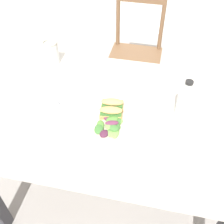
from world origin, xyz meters
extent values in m
plane|color=gray|center=(0.00, 0.00, 0.00)|extent=(9.23, 9.23, 0.00)
cube|color=#BCB7AD|center=(0.07, -0.07, 0.72)|extent=(1.28, 0.85, 0.03)
cube|color=#2D2D33|center=(-0.50, 0.28, 0.35)|extent=(0.07, 0.07, 0.71)
cube|color=#2D2D33|center=(0.63, 0.28, 0.35)|extent=(0.07, 0.07, 0.71)
cylinder|color=brown|center=(-0.11, 0.65, 0.21)|extent=(0.03, 0.03, 0.43)
cylinder|color=brown|center=(0.23, 0.65, 0.21)|extent=(0.03, 0.03, 0.43)
cylinder|color=brown|center=(-0.11, 0.99, 0.21)|extent=(0.03, 0.03, 0.43)
cylinder|color=brown|center=(0.23, 0.99, 0.21)|extent=(0.03, 0.03, 0.43)
cube|color=brown|center=(0.06, 0.82, 0.44)|extent=(0.40, 0.40, 0.02)
cylinder|color=brown|center=(-0.11, 1.00, 0.66)|extent=(0.03, 0.03, 0.42)
cylinder|color=brown|center=(0.23, 1.00, 0.66)|extent=(0.03, 0.03, 0.42)
cube|color=beige|center=(0.08, -0.14, 0.74)|extent=(0.29, 0.29, 0.01)
cube|color=tan|center=(0.08, -0.13, 0.76)|extent=(0.10, 0.05, 0.02)
cube|color=#3D7033|center=(0.08, -0.12, 0.78)|extent=(0.10, 0.06, 0.01)
ellipsoid|color=tan|center=(0.08, -0.13, 0.79)|extent=(0.11, 0.05, 0.02)
cube|color=tan|center=(0.08, -0.07, 0.76)|extent=(0.10, 0.05, 0.02)
cube|color=#3D7033|center=(0.07, -0.07, 0.78)|extent=(0.10, 0.06, 0.01)
ellipsoid|color=tan|center=(0.08, -0.07, 0.79)|extent=(0.11, 0.05, 0.02)
ellipsoid|color=#3D7033|center=(0.05, -0.21, 0.76)|extent=(0.05, 0.06, 0.02)
ellipsoid|color=#3D7033|center=(0.10, -0.18, 0.76)|extent=(0.06, 0.05, 0.01)
ellipsoid|color=#518438|center=(0.09, -0.16, 0.77)|extent=(0.07, 0.07, 0.02)
ellipsoid|color=#3D7033|center=(0.12, -0.15, 0.76)|extent=(0.03, 0.06, 0.02)
ellipsoid|color=#518438|center=(0.05, -0.19, 0.76)|extent=(0.05, 0.07, 0.01)
ellipsoid|color=#6B9E47|center=(0.12, -0.22, 0.76)|extent=(0.03, 0.06, 0.01)
ellipsoid|color=#6B9E47|center=(0.09, -0.20, 0.77)|extent=(0.04, 0.05, 0.01)
ellipsoid|color=#3D7033|center=(0.12, -0.19, 0.76)|extent=(0.05, 0.05, 0.01)
ellipsoid|color=#3D7033|center=(0.11, -0.19, 0.76)|extent=(0.05, 0.06, 0.01)
ellipsoid|color=#6B9E47|center=(0.12, -0.15, 0.76)|extent=(0.04, 0.04, 0.01)
ellipsoid|color=#4C2338|center=(0.08, -0.24, 0.76)|extent=(0.04, 0.05, 0.02)
ellipsoid|color=#6B9E47|center=(0.11, -0.22, 0.76)|extent=(0.06, 0.07, 0.01)
ellipsoid|color=#602D47|center=(0.10, -0.18, 0.77)|extent=(0.06, 0.04, 0.02)
ellipsoid|color=#3D7033|center=(0.11, -0.20, 0.77)|extent=(0.06, 0.05, 0.02)
ellipsoid|color=#6B9E47|center=(0.09, -0.18, 0.77)|extent=(0.04, 0.04, 0.01)
ellipsoid|color=#602D47|center=(0.08, -0.16, 0.76)|extent=(0.07, 0.05, 0.02)
cube|color=white|center=(-0.19, -0.16, 0.74)|extent=(0.10, 0.24, 0.00)
cube|color=silver|center=(-0.19, -0.18, 0.75)|extent=(0.02, 0.14, 0.00)
cube|color=silver|center=(-0.19, -0.09, 0.75)|extent=(0.03, 0.05, 0.00)
cube|color=#38383D|center=(-0.18, -0.08, 0.75)|extent=(0.00, 0.03, 0.00)
cube|color=#38383D|center=(-0.19, -0.08, 0.75)|extent=(0.00, 0.03, 0.00)
cube|color=#38383D|center=(-0.19, -0.08, 0.75)|extent=(0.00, 0.03, 0.00)
cylinder|color=#472819|center=(0.39, -0.03, 0.79)|extent=(0.06, 0.06, 0.09)
cylinder|color=#B2BCB7|center=(0.39, -0.03, 0.81)|extent=(0.07, 0.07, 0.13)
cylinder|color=#B2BCB7|center=(0.39, -0.03, 0.90)|extent=(0.03, 0.03, 0.05)
cylinder|color=black|center=(0.39, -0.03, 0.93)|extent=(0.03, 0.03, 0.01)
cylinder|color=#995623|center=(-0.34, 0.24, 0.79)|extent=(0.08, 0.08, 0.10)
cylinder|color=silver|center=(-0.34, 0.24, 0.80)|extent=(0.08, 0.08, 0.12)
torus|color=#B7B29E|center=(-0.34, 0.24, 0.87)|extent=(0.09, 0.09, 0.01)
camera|label=1|loc=(0.26, -0.95, 1.62)|focal=43.22mm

